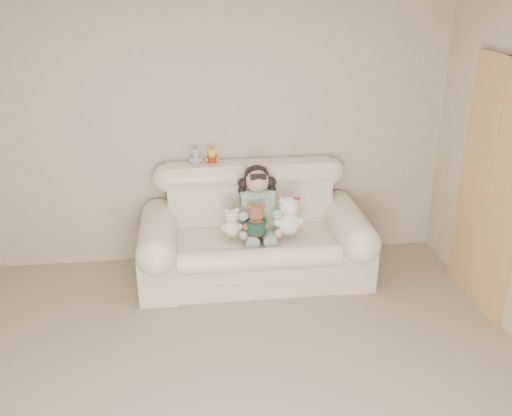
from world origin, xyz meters
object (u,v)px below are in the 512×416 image
object	(u,v)px
seated_child	(257,200)
white_cat	(289,212)
sofa	(255,227)
brown_teddy	(256,217)
cream_teddy	(232,220)

from	to	relation	value
seated_child	white_cat	xyz separation A→B (m)	(0.26, -0.22, -0.04)
sofa	white_cat	bearing A→B (deg)	-25.63
brown_teddy	seated_child	bearing A→B (deg)	94.67
sofa	seated_child	world-z (taller)	seated_child
seated_child	cream_teddy	size ratio (longest dim) A/B	2.12
sofa	brown_teddy	world-z (taller)	sofa
sofa	seated_child	size ratio (longest dim) A/B	3.16
brown_teddy	cream_teddy	bearing A→B (deg)	-177.18
seated_child	cream_teddy	world-z (taller)	seated_child
white_cat	seated_child	bearing A→B (deg)	156.12
seated_child	cream_teddy	xyz separation A→B (m)	(-0.25, -0.20, -0.10)
seated_child	white_cat	size ratio (longest dim) A/B	1.54
cream_teddy	seated_child	bearing A→B (deg)	39.23
sofa	cream_teddy	size ratio (longest dim) A/B	6.70
sofa	brown_teddy	xyz separation A→B (m)	(-0.01, -0.16, 0.17)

